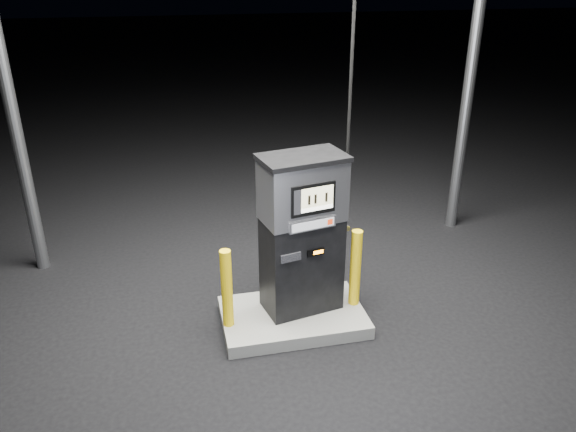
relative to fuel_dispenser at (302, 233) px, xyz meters
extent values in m
plane|color=black|center=(-0.12, -0.10, -1.08)|extent=(80.00, 80.00, 0.00)
cube|color=slate|center=(-0.12, -0.10, -1.01)|extent=(1.60, 1.00, 0.15)
cylinder|color=gray|center=(-3.12, 1.90, 1.17)|extent=(0.16, 0.16, 4.50)
cylinder|color=gray|center=(2.88, 1.90, 1.17)|extent=(0.16, 0.16, 4.50)
cube|color=black|center=(0.00, 0.00, -0.38)|extent=(0.91, 0.64, 1.10)
cube|color=silver|center=(0.00, 0.00, 0.50)|extent=(0.94, 0.66, 0.66)
cube|color=black|center=(0.00, 0.00, 0.86)|extent=(0.98, 0.70, 0.05)
cube|color=black|center=(0.05, -0.25, 0.50)|extent=(0.49, 0.12, 0.33)
cube|color=#C3BC8D|center=(0.09, -0.25, 0.52)|extent=(0.35, 0.07, 0.21)
cube|color=white|center=(0.09, -0.26, 0.39)|extent=(0.35, 0.07, 0.04)
cube|color=silver|center=(0.05, -0.25, 0.21)|extent=(0.52, 0.13, 0.12)
cube|color=gray|center=(0.05, -0.26, 0.21)|extent=(0.48, 0.10, 0.09)
cube|color=#B5290C|center=(0.24, -0.23, 0.21)|extent=(0.06, 0.01, 0.06)
cube|color=black|center=(0.09, -0.24, -0.12)|extent=(0.19, 0.06, 0.08)
cube|color=orange|center=(0.12, -0.24, -0.12)|extent=(0.11, 0.03, 0.04)
cube|color=black|center=(-0.20, -0.30, -0.12)|extent=(0.23, 0.07, 0.09)
cube|color=black|center=(0.45, 0.09, -0.01)|extent=(0.12, 0.17, 0.22)
cylinder|color=gray|center=(0.50, 0.10, -0.01)|extent=(0.10, 0.20, 0.06)
cylinder|color=black|center=(0.49, 0.06, 1.46)|extent=(0.04, 0.04, 2.73)
cylinder|color=yellow|center=(-0.86, -0.18, -0.48)|extent=(0.14, 0.14, 0.91)
cylinder|color=yellow|center=(0.60, -0.08, -0.47)|extent=(0.14, 0.14, 0.93)
camera|label=1|loc=(-1.34, -5.28, 2.69)|focal=35.00mm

